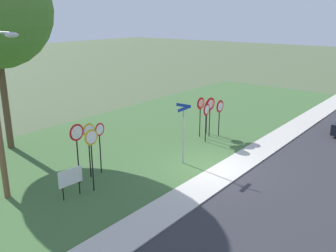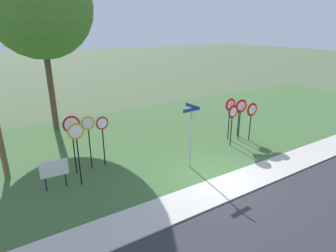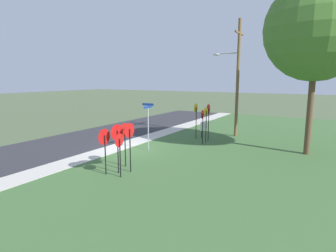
# 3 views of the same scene
# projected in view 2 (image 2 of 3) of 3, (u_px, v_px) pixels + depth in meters

# --- Properties ---
(ground_plane) EXTENTS (160.00, 160.00, 0.00)m
(ground_plane) POSITION_uv_depth(u_px,v_px,m) (217.00, 178.00, 12.39)
(ground_plane) COLOR #4C5B3D
(road_asphalt) EXTENTS (44.00, 6.40, 0.01)m
(road_asphalt) POSITION_uv_depth(u_px,v_px,m) (323.00, 245.00, 8.57)
(road_asphalt) COLOR #2D2D33
(road_asphalt) RESTS_ON ground_plane
(sidewalk_strip) EXTENTS (44.00, 1.60, 0.06)m
(sidewalk_strip) POSITION_uv_depth(u_px,v_px,m) (229.00, 186.00, 11.75)
(sidewalk_strip) COLOR #BCB7AD
(sidewalk_strip) RESTS_ON ground_plane
(grass_median) EXTENTS (44.00, 12.00, 0.04)m
(grass_median) POSITION_uv_depth(u_px,v_px,m) (150.00, 136.00, 17.17)
(grass_median) COLOR #3D6033
(grass_median) RESTS_ON ground_plane
(stop_sign_near_left) EXTENTS (0.67, 0.09, 2.73)m
(stop_sign_near_left) POSITION_uv_depth(u_px,v_px,m) (77.00, 141.00, 11.16)
(stop_sign_near_left) COLOR black
(stop_sign_near_left) RESTS_ON grass_median
(stop_sign_near_right) EXTENTS (0.75, 0.10, 2.74)m
(stop_sign_near_right) POSITION_uv_depth(u_px,v_px,m) (72.00, 132.00, 12.03)
(stop_sign_near_right) COLOR black
(stop_sign_near_right) RESTS_ON grass_median
(stop_sign_far_left) EXTENTS (0.62, 0.11, 2.57)m
(stop_sign_far_left) POSITION_uv_depth(u_px,v_px,m) (89.00, 132.00, 12.56)
(stop_sign_far_left) COLOR black
(stop_sign_far_left) RESTS_ON grass_median
(stop_sign_far_center) EXTENTS (0.61, 0.12, 2.44)m
(stop_sign_far_center) POSITION_uv_depth(u_px,v_px,m) (103.00, 131.00, 12.93)
(stop_sign_far_center) COLOR black
(stop_sign_far_center) RESTS_ON grass_median
(yield_sign_near_left) EXTENTS (0.73, 0.11, 2.46)m
(yield_sign_near_left) POSITION_uv_depth(u_px,v_px,m) (230.00, 109.00, 16.04)
(yield_sign_near_left) COLOR black
(yield_sign_near_left) RESTS_ON grass_median
(yield_sign_near_right) EXTENTS (0.65, 0.11, 2.10)m
(yield_sign_near_right) POSITION_uv_depth(u_px,v_px,m) (240.00, 111.00, 16.63)
(yield_sign_near_right) COLOR black
(yield_sign_near_right) RESTS_ON grass_median
(yield_sign_far_left) EXTENTS (0.77, 0.15, 2.43)m
(yield_sign_far_left) POSITION_uv_depth(u_px,v_px,m) (241.00, 110.00, 15.95)
(yield_sign_far_left) COLOR black
(yield_sign_far_left) RESTS_ON grass_median
(yield_sign_far_right) EXTENTS (0.74, 0.12, 2.33)m
(yield_sign_far_right) POSITION_uv_depth(u_px,v_px,m) (233.00, 116.00, 15.18)
(yield_sign_far_right) COLOR black
(yield_sign_far_right) RESTS_ON grass_median
(yield_sign_center) EXTENTS (0.78, 0.10, 2.25)m
(yield_sign_center) POSITION_uv_depth(u_px,v_px,m) (252.00, 113.00, 15.93)
(yield_sign_center) COLOR black
(yield_sign_center) RESTS_ON grass_median
(street_name_post) EXTENTS (0.96, 0.82, 3.05)m
(street_name_post) POSITION_uv_depth(u_px,v_px,m) (191.00, 131.00, 12.72)
(street_name_post) COLOR #9EA0A8
(street_name_post) RESTS_ON grass_median
(notice_board) EXTENTS (1.10, 0.10, 1.25)m
(notice_board) POSITION_uv_depth(u_px,v_px,m) (54.00, 170.00, 11.28)
(notice_board) COLOR black
(notice_board) RESTS_ON grass_median
(oak_tree_left) EXTENTS (5.95, 5.95, 10.36)m
(oak_tree_left) POSITION_uv_depth(u_px,v_px,m) (40.00, 6.00, 15.92)
(oak_tree_left) COLOR brown
(oak_tree_left) RESTS_ON grass_median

